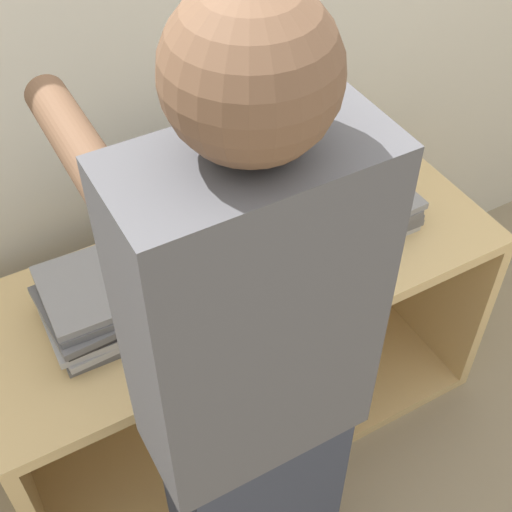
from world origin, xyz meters
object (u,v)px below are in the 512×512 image
at_px(laptop_open, 231,243).
at_px(person, 251,412).
at_px(laptop_stack_right, 351,211).
at_px(laptop_stack_left, 113,299).

bearing_deg(laptop_open, person, -113.85).
xyz_separation_m(laptop_stack_right, person, (-0.59, -0.50, 0.13)).
distance_m(laptop_open, laptop_stack_left, 0.35).
height_order(laptop_stack_right, person, person).
bearing_deg(person, laptop_stack_left, 101.89).
distance_m(laptop_open, laptop_stack_right, 0.35).
distance_m(laptop_stack_left, laptop_stack_right, 0.69).
height_order(laptop_open, laptop_stack_left, laptop_open).
bearing_deg(person, laptop_open, 66.15).
xyz_separation_m(laptop_open, person, (-0.24, -0.55, 0.13)).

